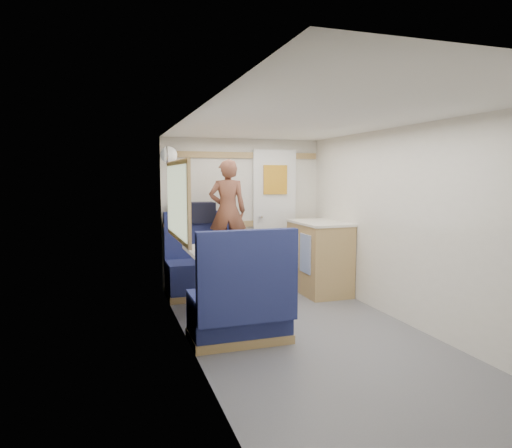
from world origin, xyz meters
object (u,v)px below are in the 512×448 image
object	(u,v)px
dome_light	(169,155)
bread_loaf	(229,239)
dinette_table	(218,264)
salt_grinder	(211,244)
cheese_block	(229,249)
person	(228,211)
tumbler_left	(201,247)
tray	(234,254)
orange_fruit	(239,244)
wine_glass	(215,238)
galley_counter	(319,257)
bench_far	(202,272)
pepper_grinder	(218,243)
bench_near	(241,310)
duffel_bag	(193,213)
beer_glass	(233,241)

from	to	relation	value
dome_light	bread_loaf	xyz separation A→B (m)	(0.61, -0.48, -0.97)
dinette_table	salt_grinder	world-z (taller)	salt_grinder
cheese_block	bread_loaf	bearing A→B (deg)	74.60
dome_light	bread_loaf	size ratio (longest dim) A/B	0.75
person	tumbler_left	bearing A→B (deg)	71.05
tray	bread_loaf	size ratio (longest dim) A/B	1.19
orange_fruit	wine_glass	distance (m)	0.26
galley_counter	tray	size ratio (longest dim) A/B	2.91
salt_grinder	bench_far	bearing A→B (deg)	85.82
tray	dome_light	bearing A→B (deg)	111.02
pepper_grinder	bread_loaf	world-z (taller)	bread_loaf
bench_near	tumbler_left	bearing A→B (deg)	107.67
bench_far	dinette_table	bearing A→B (deg)	-90.00
galley_counter	tumbler_left	size ratio (longest dim) A/B	7.68
dome_light	tray	xyz separation A→B (m)	(0.46, -1.21, -1.02)
tumbler_left	cheese_block	bearing A→B (deg)	-9.37
wine_glass	pepper_grinder	distance (m)	0.15
bench_near	person	size ratio (longest dim) A/B	0.84
dome_light	duffel_bag	size ratio (longest dim) A/B	0.37
cheese_block	salt_grinder	bearing A→B (deg)	112.34
beer_glass	pepper_grinder	xyz separation A→B (m)	(-0.19, -0.07, -0.00)
wine_glass	tray	bearing A→B (deg)	-76.20
bench_far	salt_grinder	world-z (taller)	bench_far
dinette_table	duffel_bag	size ratio (longest dim) A/B	1.68
dome_light	tray	bearing A→B (deg)	-68.98
orange_fruit	cheese_block	size ratio (longest dim) A/B	0.74
bread_loaf	beer_glass	bearing A→B (deg)	-90.00
galley_counter	duffel_bag	bearing A→B (deg)	159.53
galley_counter	salt_grinder	world-z (taller)	galley_counter
bench_far	pepper_grinder	world-z (taller)	bench_far
salt_grinder	bench_near	bearing A→B (deg)	-86.47
tumbler_left	salt_grinder	distance (m)	0.29
bench_near	orange_fruit	world-z (taller)	bench_near
dome_light	salt_grinder	distance (m)	1.30
wine_glass	galley_counter	bearing A→B (deg)	19.24
cheese_block	dinette_table	bearing A→B (deg)	105.85
bench_near	salt_grinder	size ratio (longest dim) A/B	11.64
dinette_table	bread_loaf	size ratio (longest dim) A/B	3.45
person	dome_light	bearing A→B (deg)	0.79
wine_glass	bread_loaf	bearing A→B (deg)	54.49
tray	cheese_block	distance (m)	0.14
orange_fruit	beer_glass	world-z (taller)	beer_glass
pepper_grinder	bread_loaf	distance (m)	0.29
dinette_table	pepper_grinder	size ratio (longest dim) A/B	9.30
dinette_table	person	xyz separation A→B (m)	(0.30, 0.72, 0.51)
dinette_table	salt_grinder	bearing A→B (deg)	128.20
salt_grinder	person	bearing A→B (deg)	61.32
duffel_bag	beer_glass	xyz separation A→B (m)	(0.28, -0.89, -0.26)
galley_counter	person	xyz separation A→B (m)	(-1.17, 0.17, 0.61)
person	beer_glass	distance (m)	0.59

